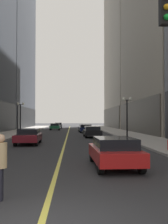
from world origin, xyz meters
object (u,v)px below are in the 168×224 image
object	(u,v)px
street_lamp_left_far	(21,111)
car_grey	(58,125)
car_red	(114,151)
car_green	(55,126)
car_maroon	(29,136)
pedestrian_in_tan_trench	(0,161)
car_black	(92,131)
car_navy	(85,128)
street_lamp_right_mid	(127,109)

from	to	relation	value
street_lamp_left_far	car_grey	bearing A→B (deg)	81.77
car_grey	car_red	bearing A→B (deg)	-84.16
car_green	street_lamp_left_far	world-z (taller)	street_lamp_left_far
car_maroon	pedestrian_in_tan_trench	bearing A→B (deg)	-83.24
car_black	pedestrian_in_tan_trench	size ratio (longest dim) A/B	2.44
pedestrian_in_tan_trench	car_red	bearing A→B (deg)	49.66
car_red	car_navy	bearing A→B (deg)	89.51
car_black	car_green	distance (m)	22.23
car_navy	car_grey	bearing A→B (deg)	104.81
street_lamp_left_far	car_red	bearing A→B (deg)	-69.56
street_lamp_left_far	street_lamp_right_mid	bearing A→B (deg)	-33.91
car_maroon	car_grey	distance (m)	39.23
car_black	car_navy	xyz separation A→B (m)	(-0.25, 10.93, 0.00)
car_green	car_grey	xyz separation A→B (m)	(0.16, 9.76, -0.00)
pedestrian_in_tan_trench	street_lamp_left_far	distance (m)	28.84
car_grey	street_lamp_left_far	size ratio (longest dim) A/B	1.02
car_maroon	car_grey	world-z (taller)	same
car_red	street_lamp_right_mid	xyz separation A→B (m)	(3.91, 15.26, 2.54)
car_maroon	street_lamp_right_mid	size ratio (longest dim) A/B	1.03
car_red	pedestrian_in_tan_trench	world-z (taller)	pedestrian_in_tan_trench
car_navy	street_lamp_left_far	world-z (taller)	street_lamp_left_far
car_red	car_navy	size ratio (longest dim) A/B	0.93
car_red	pedestrian_in_tan_trench	size ratio (longest dim) A/B	2.49
pedestrian_in_tan_trench	street_lamp_right_mid	bearing A→B (deg)	68.72
car_black	car_navy	bearing A→B (deg)	91.32
car_navy	car_green	world-z (taller)	same
car_red	car_black	distance (m)	18.80
pedestrian_in_tan_trench	street_lamp_left_far	size ratio (longest dim) A/B	0.39
car_green	street_lamp_right_mid	size ratio (longest dim) A/B	1.01
car_green	pedestrian_in_tan_trench	size ratio (longest dim) A/B	2.58
car_black	street_lamp_right_mid	xyz separation A→B (m)	(3.40, -3.53, 2.54)
car_green	car_grey	world-z (taller)	same
car_maroon	street_lamp_left_far	xyz separation A→B (m)	(-3.33, 13.08, 2.54)
street_lamp_right_mid	car_grey	bearing A→B (deg)	104.55
street_lamp_right_mid	car_navy	bearing A→B (deg)	104.18
car_maroon	street_lamp_left_far	size ratio (longest dim) A/B	1.03
street_lamp_left_far	car_maroon	bearing A→B (deg)	-75.72
car_black	car_grey	distance (m)	31.72
car_maroon	car_navy	bearing A→B (deg)	72.92
pedestrian_in_tan_trench	car_grey	bearing A→B (deg)	91.42
car_black	car_green	size ratio (longest dim) A/B	0.95
car_red	street_lamp_left_far	distance (m)	25.59
car_red	car_maroon	xyz separation A→B (m)	(-5.56, 10.78, 0.00)
car_red	car_maroon	world-z (taller)	same
car_navy	car_green	distance (m)	11.90
car_red	pedestrian_in_tan_trench	distance (m)	5.82
car_green	street_lamp_right_mid	distance (m)	26.75
car_grey	street_lamp_left_far	xyz separation A→B (m)	(-3.78, -26.15, 2.54)
street_lamp_left_far	car_navy	bearing A→B (deg)	32.61
car_red	car_maroon	distance (m)	12.13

